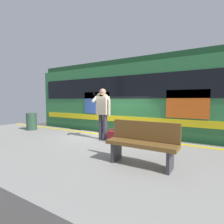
# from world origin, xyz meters

# --- Properties ---
(ground_plane) EXTENTS (23.69, 23.69, 0.00)m
(ground_plane) POSITION_xyz_m (0.00, 0.00, 0.00)
(ground_plane) COLOR #4C4742
(platform) EXTENTS (12.82, 4.51, 1.02)m
(platform) POSITION_xyz_m (0.00, 2.26, 0.51)
(platform) COLOR gray
(platform) RESTS_ON ground
(safety_line) EXTENTS (12.56, 0.16, 0.01)m
(safety_line) POSITION_xyz_m (0.00, 0.30, 1.02)
(safety_line) COLOR yellow
(safety_line) RESTS_ON platform
(track_rail_near) EXTENTS (16.66, 0.08, 0.16)m
(track_rail_near) POSITION_xyz_m (0.00, -1.18, 0.08)
(track_rail_near) COLOR slate
(track_rail_near) RESTS_ON ground
(track_rail_far) EXTENTS (16.66, 0.08, 0.16)m
(track_rail_far) POSITION_xyz_m (0.00, -2.62, 0.08)
(track_rail_far) COLOR slate
(track_rail_far) RESTS_ON ground
(train_carriage) EXTENTS (10.58, 3.01, 3.89)m
(train_carriage) POSITION_xyz_m (-0.69, -1.89, 2.48)
(train_carriage) COLOR #2D723F
(train_carriage) RESTS_ON ground
(passenger) EXTENTS (0.57, 0.55, 1.73)m
(passenger) POSITION_xyz_m (-0.11, 0.98, 2.04)
(passenger) COLOR #383347
(passenger) RESTS_ON platform
(handbag) EXTENTS (0.38, 0.34, 0.41)m
(handbag) POSITION_xyz_m (-0.58, 1.09, 1.21)
(handbag) COLOR maroon
(handbag) RESTS_ON platform
(bench) EXTENTS (1.47, 0.44, 0.90)m
(bench) POSITION_xyz_m (-2.11, 2.46, 1.51)
(bench) COLOR brown
(bench) RESTS_ON platform
(trash_bin) EXTENTS (0.45, 0.45, 0.76)m
(trash_bin) POSITION_xyz_m (3.73, 1.06, 1.40)
(trash_bin) COLOR #2D4C38
(trash_bin) RESTS_ON platform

